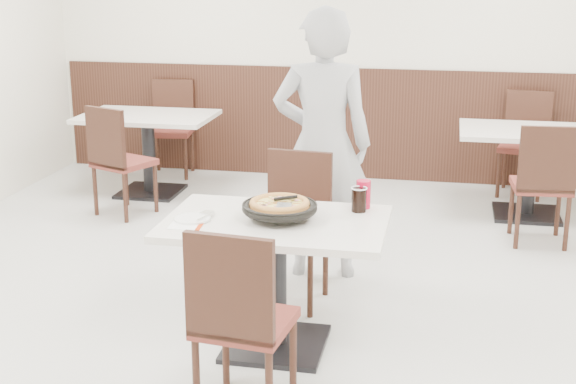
% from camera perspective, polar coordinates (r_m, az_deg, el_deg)
% --- Properties ---
extents(floor, '(7.00, 7.00, 0.00)m').
position_cam_1_polar(floor, '(4.90, -0.96, -9.23)').
color(floor, '#A7A7A3').
rests_on(floor, ground).
extents(wall_back, '(6.00, 0.04, 2.80)m').
position_cam_1_polar(wall_back, '(7.92, 4.50, 10.95)').
color(wall_back, silver).
rests_on(wall_back, floor).
extents(wainscot_back, '(5.90, 0.03, 1.10)m').
position_cam_1_polar(wainscot_back, '(8.02, 4.35, 4.88)').
color(wainscot_back, black).
rests_on(wainscot_back, floor).
extents(main_table, '(1.25, 0.87, 0.75)m').
position_cam_1_polar(main_table, '(4.46, -0.87, -6.59)').
color(main_table, silver).
rests_on(main_table, floor).
extents(chair_near, '(0.47, 0.47, 0.95)m').
position_cam_1_polar(chair_near, '(3.83, -3.05, -8.95)').
color(chair_near, black).
rests_on(chair_near, floor).
extents(chair_far, '(0.46, 0.46, 0.95)m').
position_cam_1_polar(chair_far, '(5.00, 0.20, -2.83)').
color(chair_far, black).
rests_on(chair_far, floor).
extents(trivet, '(0.14, 0.14, 0.04)m').
position_cam_1_polar(trivet, '(4.33, -0.09, -1.76)').
color(trivet, black).
rests_on(trivet, main_table).
extents(pizza_pan, '(0.39, 0.39, 0.01)m').
position_cam_1_polar(pizza_pan, '(4.33, -0.60, -1.44)').
color(pizza_pan, black).
rests_on(pizza_pan, trivet).
extents(pizza, '(0.35, 0.35, 0.02)m').
position_cam_1_polar(pizza, '(4.37, -0.61, -1.03)').
color(pizza, '#B87A32').
rests_on(pizza, pizza_pan).
extents(pizza_server, '(0.09, 0.11, 0.00)m').
position_cam_1_polar(pizza_server, '(4.28, -0.28, -0.94)').
color(pizza_server, silver).
rests_on(pizza_server, pizza).
extents(napkin, '(0.19, 0.19, 0.00)m').
position_cam_1_polar(napkin, '(4.29, -7.19, -2.31)').
color(napkin, white).
rests_on(napkin, main_table).
extents(side_plate, '(0.21, 0.21, 0.01)m').
position_cam_1_polar(side_plate, '(4.36, -6.82, -1.90)').
color(side_plate, white).
rests_on(side_plate, napkin).
extents(fork, '(0.06, 0.16, 0.00)m').
position_cam_1_polar(fork, '(4.36, -5.89, -1.74)').
color(fork, silver).
rests_on(fork, side_plate).
extents(cola_glass, '(0.09, 0.09, 0.13)m').
position_cam_1_polar(cola_glass, '(4.48, 5.07, -0.59)').
color(cola_glass, black).
rests_on(cola_glass, main_table).
extents(red_cup, '(0.09, 0.09, 0.16)m').
position_cam_1_polar(red_cup, '(4.55, 5.38, -0.15)').
color(red_cup, '#AD0A29').
rests_on(red_cup, main_table).
extents(diner_person, '(0.72, 0.52, 1.83)m').
position_cam_1_polar(diner_person, '(5.38, 2.47, 3.38)').
color(diner_person, '#AAABB0').
rests_on(diner_person, floor).
extents(bg_table_left, '(1.27, 0.91, 0.75)m').
position_cam_1_polar(bg_table_left, '(7.57, -9.85, 2.66)').
color(bg_table_left, silver).
rests_on(bg_table_left, floor).
extents(bg_chair_left_near, '(0.55, 0.55, 0.95)m').
position_cam_1_polar(bg_chair_left_near, '(6.95, -11.59, 2.24)').
color(bg_chair_left_near, black).
rests_on(bg_chair_left_near, floor).
extents(bg_chair_left_far, '(0.47, 0.47, 0.95)m').
position_cam_1_polar(bg_chair_left_far, '(8.18, -8.36, 4.43)').
color(bg_chair_left_far, black).
rests_on(bg_chair_left_far, floor).
extents(bg_table_right, '(1.21, 0.82, 0.75)m').
position_cam_1_polar(bg_table_right, '(7.08, 16.80, 1.29)').
color(bg_table_right, silver).
rests_on(bg_table_right, floor).
extents(bg_chair_right_near, '(0.45, 0.45, 0.95)m').
position_cam_1_polar(bg_chair_right_near, '(6.40, 17.56, 0.62)').
color(bg_chair_right_near, black).
rests_on(bg_chair_right_near, floor).
extents(bg_chair_right_far, '(0.50, 0.50, 0.95)m').
position_cam_1_polar(bg_chair_right_far, '(7.69, 16.42, 3.22)').
color(bg_chair_right_far, black).
rests_on(bg_chair_right_far, floor).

